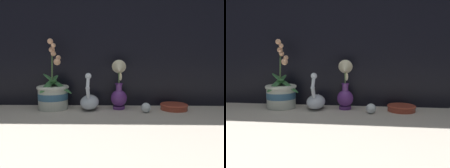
# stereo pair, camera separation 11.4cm
# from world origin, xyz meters

# --- Properties ---
(ground_plane) EXTENTS (2.80, 2.80, 0.00)m
(ground_plane) POSITION_xyz_m (0.00, 0.00, 0.00)
(ground_plane) COLOR #BCB2A3
(window_backdrop) EXTENTS (2.80, 0.03, 1.20)m
(window_backdrop) POSITION_xyz_m (0.00, 0.23, 0.60)
(window_backdrop) COLOR black
(window_backdrop) RESTS_ON ground_plane
(orchid_potted_plant) EXTENTS (0.21, 0.23, 0.39)m
(orchid_potted_plant) POSITION_xyz_m (-0.34, 0.12, 0.09)
(orchid_potted_plant) COLOR beige
(orchid_potted_plant) RESTS_ON ground_plane
(swan_figurine) EXTENTS (0.10, 0.18, 0.21)m
(swan_figurine) POSITION_xyz_m (-0.13, 0.11, 0.05)
(swan_figurine) COLOR silver
(swan_figurine) RESTS_ON ground_plane
(blue_vase) EXTENTS (0.09, 0.11, 0.28)m
(blue_vase) POSITION_xyz_m (0.03, 0.12, 0.12)
(blue_vase) COLOR #602D7F
(blue_vase) RESTS_ON ground_plane
(glass_sphere) EXTENTS (0.05, 0.05, 0.05)m
(glass_sphere) POSITION_xyz_m (0.18, 0.04, 0.03)
(glass_sphere) COLOR silver
(glass_sphere) RESTS_ON ground_plane
(amber_dish) EXTENTS (0.15, 0.15, 0.03)m
(amber_dish) POSITION_xyz_m (0.34, 0.11, 0.02)
(amber_dish) COLOR #A8422D
(amber_dish) RESTS_ON ground_plane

